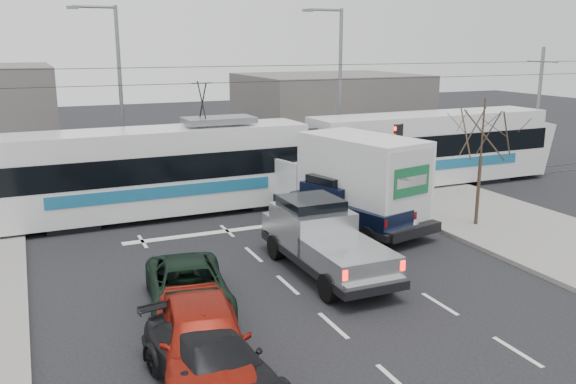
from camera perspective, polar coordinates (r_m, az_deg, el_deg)
name	(u,v)px	position (r m, az deg, el deg)	size (l,w,h in m)	color
ground	(337,277)	(19.51, 4.59, -7.90)	(120.00, 120.00, 0.00)	black
sidewalk_right	(550,239)	(24.81, 23.34, -4.07)	(6.00, 60.00, 0.15)	gray
rails	(236,203)	(28.28, -4.93, -1.00)	(60.00, 1.60, 0.03)	#33302D
building_right	(329,109)	(45.21, 3.86, 7.77)	(12.00, 10.00, 5.00)	#635D59
bare_tree	(483,133)	(24.80, 17.74, 5.24)	(2.40, 2.40, 5.00)	#47382B
traffic_signal	(399,147)	(27.42, 10.33, 4.20)	(0.44, 0.44, 3.60)	black
street_lamp_near	(337,82)	(34.00, 4.61, 10.21)	(2.38, 0.25, 9.00)	slate
street_lamp_far	(117,85)	(32.34, -15.75, 9.57)	(2.38, 0.25, 9.00)	slate
catenary	(234,119)	(27.55, -5.09, 6.81)	(60.00, 0.20, 7.00)	black
tram	(305,158)	(28.52, 1.63, 3.21)	(27.23, 3.24, 5.55)	white
silver_pickup	(322,237)	(19.70, 3.16, -4.24)	(2.26, 6.16, 2.23)	black
box_truck	(351,181)	(24.44, 5.94, 1.02)	(4.14, 7.79, 3.70)	black
navy_pickup	(346,205)	(23.77, 5.42, -1.21)	(3.35, 5.48, 2.17)	black
green_car	(188,287)	(17.18, -9.31, -8.81)	(2.14, 4.64, 1.29)	black
red_car	(203,339)	(13.99, -7.94, -13.43)	(1.95, 4.84, 1.65)	#9C1B0E
dark_car	(213,363)	(13.34, -7.08, -15.61)	(1.86, 4.57, 1.33)	black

